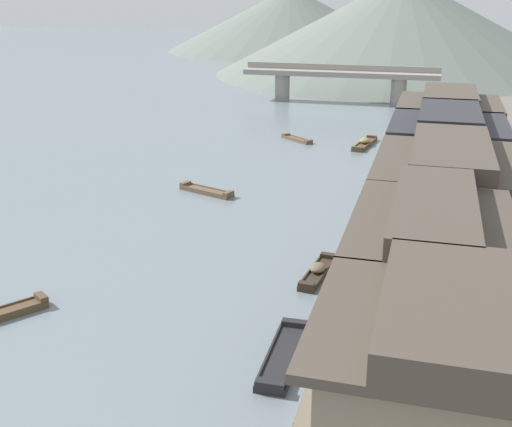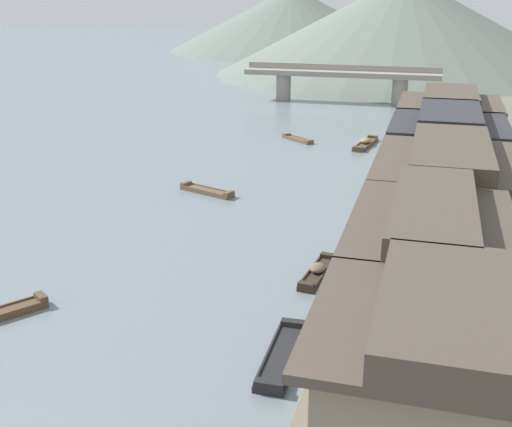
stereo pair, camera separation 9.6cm
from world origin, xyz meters
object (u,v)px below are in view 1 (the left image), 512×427
boat_moored_third (206,191)px  boat_midriver_upstream (365,143)px  house_waterfront_far (446,138)px  mooring_post_dock_mid (339,309)px  boat_moored_far (297,139)px  house_waterfront_tall (445,212)px  stone_bridge (340,79)px  house_waterfront_narrow (445,164)px  house_waterfront_nearest (444,414)px  house_waterfront_second (427,288)px  boat_moored_nearest (318,272)px  boat_midriver_drifting (283,356)px

boat_moored_third → boat_midriver_upstream: boat_midriver_upstream is taller
house_waterfront_far → mooring_post_dock_mid: size_ratio=9.37×
boat_moored_far → mooring_post_dock_mid: bearing=-75.2°
house_waterfront_tall → stone_bridge: size_ratio=0.36×
boat_moored_third → house_waterfront_tall: house_waterfront_tall is taller
house_waterfront_far → boat_moored_far: bearing=135.9°
boat_midriver_upstream → house_waterfront_tall: (6.50, -27.56, 3.43)m
boat_midriver_upstream → stone_bridge: (-5.64, 22.07, 2.60)m
house_waterfront_narrow → boat_moored_third: bearing=171.9°
boat_moored_far → house_waterfront_nearest: 45.01m
house_waterfront_second → boat_moored_nearest: bearing=122.7°
boat_moored_far → boat_midriver_upstream: (6.20, -0.43, 0.11)m
house_waterfront_far → boat_moored_third: bearing=-162.3°
boat_moored_third → house_waterfront_far: house_waterfront_far is taller
boat_moored_far → house_waterfront_far: size_ratio=0.45×
house_waterfront_tall → mooring_post_dock_mid: 7.24m
boat_moored_nearest → house_waterfront_far: house_waterfront_far is taller
boat_midriver_upstream → mooring_post_dock_mid: bearing=-85.4°
boat_midriver_drifting → house_waterfront_far: (5.55, 23.69, 3.52)m
mooring_post_dock_mid → stone_bridge: 55.85m
boat_midriver_upstream → house_waterfront_tall: size_ratio=0.63×
boat_moored_nearest → boat_moored_far: boat_moored_nearest is taller
boat_moored_far → house_waterfront_nearest: size_ratio=0.50×
house_waterfront_narrow → stone_bridge: bearing=106.5°
mooring_post_dock_mid → house_waterfront_tall: bearing=55.6°
boat_moored_third → boat_midriver_drifting: boat_midriver_drifting is taller
boat_moored_nearest → boat_midriver_drifting: size_ratio=0.86×
boat_moored_third → house_waterfront_narrow: bearing=-8.1°
house_waterfront_narrow → house_waterfront_far: 7.05m
house_waterfront_narrow → mooring_post_dock_mid: house_waterfront_narrow is taller
boat_moored_third → house_waterfront_second: bearing=-52.2°
boat_midriver_upstream → boat_moored_far: bearing=176.1°
boat_midriver_drifting → house_waterfront_nearest: house_waterfront_nearest is taller
boat_midriver_drifting → stone_bridge: stone_bridge is taller
boat_midriver_upstream → house_waterfront_narrow: bearing=-71.1°
house_waterfront_second → mooring_post_dock_mid: house_waterfront_second is taller
stone_bridge → house_waterfront_second: bearing=-78.7°
house_waterfront_narrow → stone_bridge: 42.80m
boat_moored_nearest → stone_bridge: size_ratio=0.17×
stone_bridge → mooring_post_dock_mid: bearing=-81.4°
boat_midriver_drifting → house_waterfront_far: size_ratio=0.64×
boat_moored_third → house_waterfront_nearest: size_ratio=0.64×
boat_midriver_upstream → house_waterfront_nearest: bearing=-81.4°
boat_midriver_drifting → house_waterfront_tall: (5.50, 8.06, 3.51)m
house_waterfront_tall → house_waterfront_far: 15.64m
house_waterfront_far → mooring_post_dock_mid: (-3.87, -21.20, -2.60)m
house_waterfront_tall → house_waterfront_narrow: 8.58m
boat_midriver_drifting → boat_midriver_upstream: size_ratio=0.90×
mooring_post_dock_mid → stone_bridge: (-8.32, 55.19, 1.77)m
boat_moored_nearest → boat_midriver_upstream: bearing=91.8°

